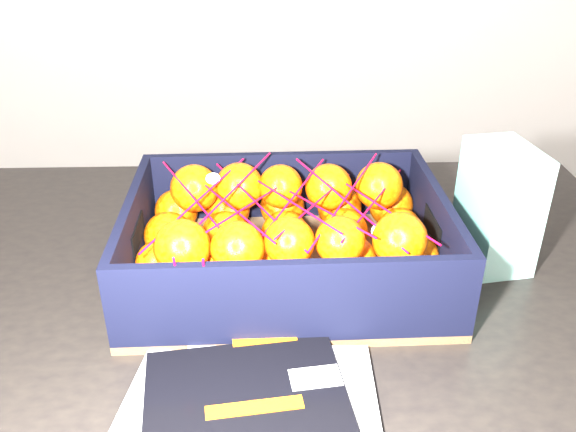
{
  "coord_description": "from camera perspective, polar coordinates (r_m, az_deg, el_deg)",
  "views": [
    {
      "loc": [
        0.18,
        -0.58,
        1.23
      ],
      "look_at": [
        0.21,
        0.1,
        0.86
      ],
      "focal_mm": 37.68,
      "sensor_mm": 36.0,
      "label": 1
    }
  ],
  "objects": [
    {
      "name": "mesh_net",
      "position": [
        0.79,
        -0.6,
        0.95
      ],
      "size": [
        0.36,
        0.28,
        0.09
      ],
      "color": "red",
      "rests_on": "clementine_heap"
    },
    {
      "name": "produce_crate",
      "position": [
        0.84,
        -0.1,
        -3.43
      ],
      "size": [
        0.43,
        0.32,
        0.12
      ],
      "color": "brown",
      "rests_on": "table"
    },
    {
      "name": "clementine_heap",
      "position": [
        0.83,
        -0.1,
        -1.69
      ],
      "size": [
        0.41,
        0.3,
        0.12
      ],
      "color": "#ED5605",
      "rests_on": "produce_crate"
    },
    {
      "name": "table",
      "position": [
        0.91,
        -2.87,
        -11.21
      ],
      "size": [
        1.21,
        0.82,
        0.75
      ],
      "color": "black",
      "rests_on": "ground"
    },
    {
      "name": "retail_carton",
      "position": [
        0.9,
        19.21,
        0.87
      ],
      "size": [
        0.09,
        0.13,
        0.17
      ],
      "primitive_type": "cube",
      "rotation": [
        0.0,
        0.0,
        0.14
      ],
      "color": "white",
      "rests_on": "table"
    }
  ]
}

